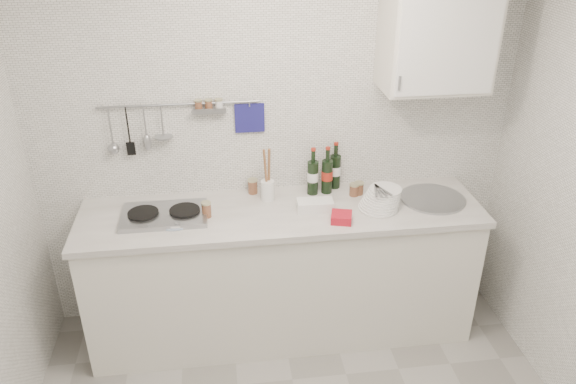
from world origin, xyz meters
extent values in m
cube|color=silver|center=(0.00, 1.40, 1.25)|extent=(3.00, 0.02, 2.50)
cube|color=silver|center=(0.00, 1.10, 0.44)|extent=(2.40, 0.60, 0.88)
cube|color=silver|center=(0.00, 1.10, 0.90)|extent=(2.44, 0.64, 0.04)
cube|color=black|center=(0.00, 1.12, 0.05)|extent=(2.34, 0.52, 0.10)
cube|color=#93969B|center=(-0.70, 1.10, 0.94)|extent=(0.50, 0.32, 0.03)
cylinder|color=black|center=(-0.82, 1.10, 0.96)|extent=(0.18, 0.18, 0.01)
cylinder|color=black|center=(-0.58, 1.10, 0.96)|extent=(0.18, 0.18, 0.01)
cylinder|color=#93969B|center=(0.95, 1.10, 0.93)|extent=(0.40, 0.40, 0.02)
cylinder|color=#93969B|center=(0.95, 1.10, 0.87)|extent=(0.34, 0.34, 0.10)
cylinder|color=#93969B|center=(-0.58, 1.37, 1.52)|extent=(0.95, 0.02, 0.02)
cube|color=navy|center=(-0.16, 1.39, 1.41)|extent=(0.18, 0.02, 0.18)
cube|color=silver|center=(0.90, 1.22, 1.95)|extent=(0.60, 0.35, 0.70)
cube|color=white|center=(0.90, 1.04, 1.95)|extent=(0.56, 0.01, 0.66)
cylinder|color=#93969B|center=(0.64, 1.03, 1.70)|extent=(0.01, 0.01, 0.08)
cylinder|color=#4A72A8|center=(-0.63, 1.06, 0.93)|extent=(0.26, 0.26, 0.01)
cylinder|color=#4A72A8|center=(-0.63, 1.06, 0.94)|extent=(0.25, 0.25, 0.01)
cylinder|color=white|center=(0.58, 1.04, 0.93)|extent=(0.24, 0.24, 0.01)
cylinder|color=white|center=(0.59, 1.04, 0.94)|extent=(0.24, 0.24, 0.01)
cylinder|color=white|center=(0.59, 1.04, 0.95)|extent=(0.23, 0.23, 0.01)
cylinder|color=white|center=(0.60, 1.05, 0.97)|extent=(0.23, 0.23, 0.01)
cylinder|color=white|center=(0.60, 1.05, 0.98)|extent=(0.22, 0.22, 0.01)
cylinder|color=white|center=(0.61, 1.06, 0.99)|extent=(0.21, 0.21, 0.01)
cylinder|color=white|center=(0.62, 1.06, 1.01)|extent=(0.21, 0.21, 0.01)
cylinder|color=white|center=(0.62, 1.06, 1.02)|extent=(0.20, 0.20, 0.01)
cylinder|color=white|center=(0.63, 1.07, 1.03)|extent=(0.20, 0.20, 0.01)
cube|color=white|center=(0.20, 1.07, 0.95)|extent=(0.22, 0.12, 0.06)
cube|color=red|center=(0.33, 0.92, 0.94)|extent=(0.15, 0.15, 0.05)
cylinder|color=white|center=(-0.07, 1.24, 0.98)|extent=(0.09, 0.09, 0.13)
cylinder|color=brown|center=(-0.06, 1.24, 1.15)|extent=(0.02, 0.06, 0.26)
cylinder|color=brown|center=(-0.08, 1.25, 1.13)|extent=(0.03, 0.05, 0.24)
cylinder|color=brown|center=(-0.16, 1.34, 0.96)|extent=(0.06, 0.06, 0.09)
cylinder|color=tan|center=(-0.16, 1.34, 1.01)|extent=(0.06, 0.06, 0.01)
cylinder|color=brown|center=(0.51, 1.24, 0.96)|extent=(0.06, 0.06, 0.07)
cylinder|color=tan|center=(0.51, 1.24, 1.00)|extent=(0.06, 0.06, 0.01)
cylinder|color=brown|center=(0.47, 1.22, 0.96)|extent=(0.06, 0.06, 0.07)
cylinder|color=tan|center=(0.47, 1.22, 1.00)|extent=(0.06, 0.06, 0.01)
cylinder|color=brown|center=(-0.45, 1.07, 0.96)|extent=(0.06, 0.06, 0.09)
cylinder|color=tan|center=(-0.45, 1.07, 1.01)|extent=(0.06, 0.06, 0.01)
camera|label=1|loc=(-0.35, -1.84, 2.59)|focal=35.00mm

